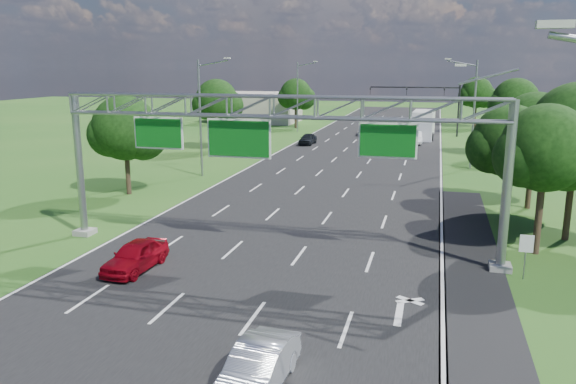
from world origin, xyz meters
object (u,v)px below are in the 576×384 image
(regulatory_sign, at_px, (526,248))
(traffic_signal, at_px, (432,98))
(sign_gantry, at_px, (273,119))
(silver_sedan, at_px, (257,368))
(box_truck, at_px, (423,125))
(red_coupe, at_px, (135,256))

(regulatory_sign, bearing_deg, traffic_signal, 95.20)
(sign_gantry, height_order, silver_sedan, sign_gantry)
(sign_gantry, distance_m, traffic_signal, 53.51)
(traffic_signal, bearing_deg, box_truck, -115.55)
(red_coupe, bearing_deg, box_truck, 80.63)
(traffic_signal, distance_m, silver_sedan, 65.82)
(regulatory_sign, relative_size, red_coupe, 0.51)
(silver_sedan, bearing_deg, red_coupe, 140.17)
(sign_gantry, xyz_separation_m, traffic_signal, (7.15, 53.00, -1.72))
(traffic_signal, bearing_deg, silver_sedan, -93.51)
(traffic_signal, bearing_deg, red_coupe, -102.48)
(traffic_signal, relative_size, box_truck, 1.30)
(sign_gantry, relative_size, regulatory_sign, 11.19)
(silver_sedan, height_order, box_truck, box_truck)
(silver_sedan, bearing_deg, traffic_signal, 89.83)
(box_truck, bearing_deg, sign_gantry, -94.15)
(traffic_signal, bearing_deg, sign_gantry, -97.68)
(traffic_signal, height_order, silver_sedan, traffic_signal)
(red_coupe, height_order, silver_sedan, red_coupe)
(regulatory_sign, xyz_separation_m, box_truck, (-5.91, 51.95, 0.18))
(silver_sedan, bearing_deg, regulatory_sign, 55.53)
(traffic_signal, xyz_separation_m, box_truck, (-0.99, -2.08, -3.48))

